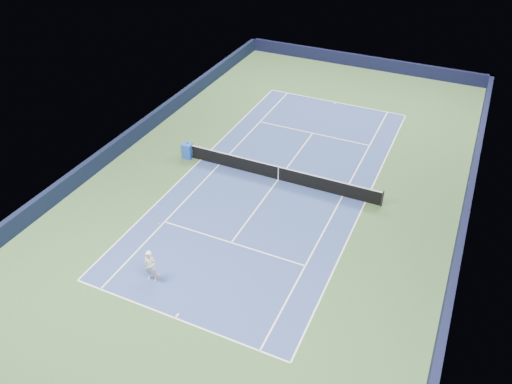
% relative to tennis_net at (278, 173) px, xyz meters
% --- Properties ---
extents(ground, '(40.00, 40.00, 0.00)m').
position_rel_tennis_net_xyz_m(ground, '(0.00, 0.00, -0.50)').
color(ground, '#34522D').
rests_on(ground, ground).
extents(wall_far, '(22.00, 0.35, 1.10)m').
position_rel_tennis_net_xyz_m(wall_far, '(0.00, 19.82, 0.05)').
color(wall_far, black).
rests_on(wall_far, ground).
extents(wall_right, '(0.35, 40.00, 1.10)m').
position_rel_tennis_net_xyz_m(wall_right, '(10.82, 0.00, 0.05)').
color(wall_right, black).
rests_on(wall_right, ground).
extents(wall_left, '(0.35, 40.00, 1.10)m').
position_rel_tennis_net_xyz_m(wall_left, '(-10.82, 0.00, 0.05)').
color(wall_left, black).
rests_on(wall_left, ground).
extents(court_surface, '(10.97, 23.77, 0.01)m').
position_rel_tennis_net_xyz_m(court_surface, '(0.00, 0.00, -0.50)').
color(court_surface, navy).
rests_on(court_surface, ground).
extents(baseline_far, '(10.97, 0.08, 0.00)m').
position_rel_tennis_net_xyz_m(baseline_far, '(0.00, 11.88, -0.50)').
color(baseline_far, white).
rests_on(baseline_far, ground).
extents(baseline_near, '(10.97, 0.08, 0.00)m').
position_rel_tennis_net_xyz_m(baseline_near, '(0.00, -11.88, -0.50)').
color(baseline_near, white).
rests_on(baseline_near, ground).
extents(sideline_doubles_right, '(0.08, 23.77, 0.00)m').
position_rel_tennis_net_xyz_m(sideline_doubles_right, '(5.49, 0.00, -0.50)').
color(sideline_doubles_right, white).
rests_on(sideline_doubles_right, ground).
extents(sideline_doubles_left, '(0.08, 23.77, 0.00)m').
position_rel_tennis_net_xyz_m(sideline_doubles_left, '(-5.49, 0.00, -0.50)').
color(sideline_doubles_left, white).
rests_on(sideline_doubles_left, ground).
extents(sideline_singles_right, '(0.08, 23.77, 0.00)m').
position_rel_tennis_net_xyz_m(sideline_singles_right, '(4.12, 0.00, -0.50)').
color(sideline_singles_right, white).
rests_on(sideline_singles_right, ground).
extents(sideline_singles_left, '(0.08, 23.77, 0.00)m').
position_rel_tennis_net_xyz_m(sideline_singles_left, '(-4.12, 0.00, -0.50)').
color(sideline_singles_left, white).
rests_on(sideline_singles_left, ground).
extents(service_line_far, '(8.23, 0.08, 0.00)m').
position_rel_tennis_net_xyz_m(service_line_far, '(0.00, 6.40, -0.50)').
color(service_line_far, white).
rests_on(service_line_far, ground).
extents(service_line_near, '(8.23, 0.08, 0.00)m').
position_rel_tennis_net_xyz_m(service_line_near, '(0.00, -6.40, -0.50)').
color(service_line_near, white).
rests_on(service_line_near, ground).
extents(center_service_line, '(0.08, 12.80, 0.00)m').
position_rel_tennis_net_xyz_m(center_service_line, '(0.00, 0.00, -0.50)').
color(center_service_line, white).
rests_on(center_service_line, ground).
extents(center_mark_far, '(0.08, 0.30, 0.00)m').
position_rel_tennis_net_xyz_m(center_mark_far, '(0.00, 11.73, -0.50)').
color(center_mark_far, white).
rests_on(center_mark_far, ground).
extents(center_mark_near, '(0.08, 0.30, 0.00)m').
position_rel_tennis_net_xyz_m(center_mark_near, '(0.00, -11.73, -0.50)').
color(center_mark_near, white).
rests_on(center_mark_near, ground).
extents(tennis_net, '(12.90, 0.10, 1.07)m').
position_rel_tennis_net_xyz_m(tennis_net, '(0.00, 0.00, 0.00)').
color(tennis_net, black).
rests_on(tennis_net, ground).
extents(sponsor_cube, '(0.67, 0.61, 1.03)m').
position_rel_tennis_net_xyz_m(sponsor_cube, '(-6.40, -0.09, 0.01)').
color(sponsor_cube, '#1E47B6').
rests_on(sponsor_cube, ground).
extents(tennis_player, '(0.82, 1.29, 2.78)m').
position_rel_tennis_net_xyz_m(tennis_player, '(-2.24, -10.32, 0.37)').
color(tennis_player, white).
rests_on(tennis_player, ground).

